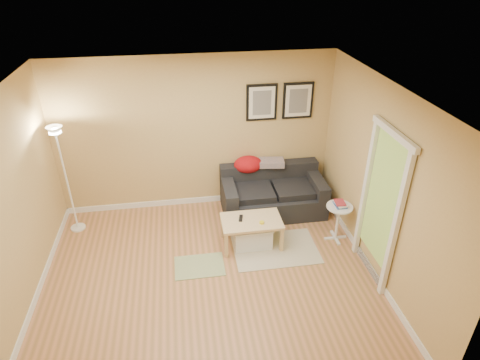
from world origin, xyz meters
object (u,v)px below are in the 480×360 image
Objects in this scene: coffee_table at (251,232)px; side_table at (337,223)px; sofa at (273,192)px; storage_bin at (252,235)px; book_stack at (340,204)px; floor_lamp at (67,184)px.

side_table reaches higher than coffee_table.
sofa is 1.90× the size of coffee_table.
coffee_table is at bearing -121.84° from sofa.
storage_bin is at bearing -12.69° from coffee_table.
sofa is 2.82× the size of side_table.
book_stack is at bearing -48.03° from sofa.
coffee_table is 1.54× the size of storage_bin.
storage_bin is 1.40m from book_stack.
coffee_table is (-0.52, -0.84, -0.15)m from sofa.
storage_bin is (-0.51, -0.85, -0.20)m from sofa.
coffee_table is at bearing 168.95° from book_stack.
storage_bin is at bearing 177.04° from side_table.
side_table is 4.16m from floor_lamp.
book_stack is at bearing 18.04° from coffee_table.
floor_lamp is at bearing -179.82° from sofa.
storage_bin is at bearing 169.19° from book_stack.
book_stack is (1.32, -0.05, 0.46)m from storage_bin.
book_stack is at bearing -12.46° from floor_lamp.
floor_lamp is (-3.22, -0.01, 0.46)m from sofa.
sofa reaches higher than storage_bin.
book_stack is at bearing 57.68° from side_table.
storage_bin is (0.01, -0.01, -0.04)m from coffee_table.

